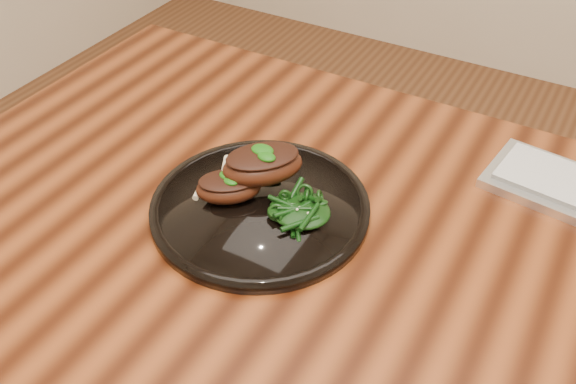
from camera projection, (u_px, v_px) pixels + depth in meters
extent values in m
cube|color=#321206|center=(449.00, 293.00, 0.82)|extent=(1.60, 0.80, 0.04)
cylinder|color=#36170C|center=(177.00, 190.00, 1.56)|extent=(0.06, 0.06, 0.71)
cylinder|color=black|center=(260.00, 208.00, 0.90)|extent=(0.31, 0.31, 0.02)
torus|color=black|center=(260.00, 207.00, 0.90)|extent=(0.31, 0.31, 0.02)
cylinder|color=black|center=(260.00, 205.00, 0.90)|extent=(0.20, 0.20, 0.00)
ellipsoid|color=#40190C|center=(229.00, 188.00, 0.89)|extent=(0.11, 0.10, 0.04)
ellipsoid|color=black|center=(228.00, 180.00, 0.88)|extent=(0.10, 0.09, 0.01)
cylinder|color=beige|center=(200.00, 188.00, 0.90)|extent=(0.02, 0.04, 0.01)
ellipsoid|color=#0A4407|center=(228.00, 177.00, 0.88)|extent=(0.03, 0.02, 0.01)
ellipsoid|color=#40190C|center=(263.00, 166.00, 0.89)|extent=(0.13, 0.13, 0.04)
ellipsoid|color=black|center=(262.00, 156.00, 0.88)|extent=(0.12, 0.12, 0.01)
cylinder|color=beige|center=(225.00, 170.00, 0.90)|extent=(0.03, 0.05, 0.01)
ellipsoid|color=#0A4407|center=(262.00, 152.00, 0.88)|extent=(0.03, 0.02, 0.01)
ellipsoid|color=#0A4407|center=(261.00, 169.00, 0.95)|extent=(0.07, 0.05, 0.00)
ellipsoid|color=black|center=(300.00, 210.00, 0.87)|extent=(0.09, 0.08, 0.02)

